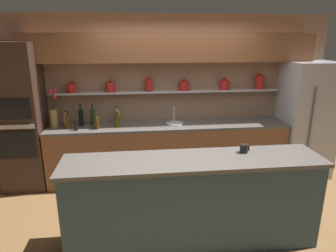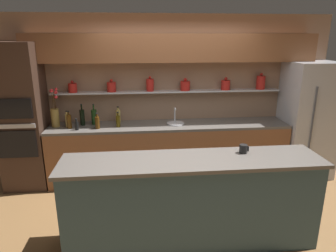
{
  "view_description": "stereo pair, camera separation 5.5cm",
  "coord_description": "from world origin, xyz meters",
  "px_view_note": "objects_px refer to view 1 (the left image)",
  "views": [
    {
      "loc": [
        -0.6,
        -3.28,
        2.26
      ],
      "look_at": [
        -0.18,
        0.41,
        1.14
      ],
      "focal_mm": 32.0,
      "sensor_mm": 36.0,
      "label": 1
    },
    {
      "loc": [
        -0.55,
        -3.29,
        2.26
      ],
      "look_at": [
        -0.18,
        0.41,
        1.14
      ],
      "focal_mm": 32.0,
      "sensor_mm": 36.0,
      "label": 2
    }
  ],
  "objects_px": {
    "refrigerator": "(306,119)",
    "coffee_mug": "(244,148)",
    "bottle_sauce_2": "(67,119)",
    "bottle_wine_4": "(81,117)",
    "bottle_sauce_6": "(76,126)",
    "oven_tower": "(21,118)",
    "bottle_spirit_0": "(66,121)",
    "flower_vase": "(54,115)",
    "sink_fixture": "(175,122)",
    "bottle_spirit_5": "(117,116)",
    "bottle_wine_7": "(93,117)",
    "bottle_oil_3": "(117,121)",
    "bottle_spirit_8": "(68,122)",
    "bottle_spirit_1": "(96,123)"
  },
  "relations": [
    {
      "from": "sink_fixture",
      "to": "refrigerator",
      "type": "bearing_deg",
      "value": -1.29
    },
    {
      "from": "flower_vase",
      "to": "bottle_wine_7",
      "type": "distance_m",
      "value": 0.58
    },
    {
      "from": "refrigerator",
      "to": "bottle_spirit_5",
      "type": "xyz_separation_m",
      "value": [
        -3.09,
        0.23,
        0.09
      ]
    },
    {
      "from": "bottle_oil_3",
      "to": "coffee_mug",
      "type": "height_order",
      "value": "bottle_oil_3"
    },
    {
      "from": "refrigerator",
      "to": "bottle_spirit_5",
      "type": "distance_m",
      "value": 3.1
    },
    {
      "from": "bottle_spirit_5",
      "to": "bottle_wine_7",
      "type": "relative_size",
      "value": 0.81
    },
    {
      "from": "oven_tower",
      "to": "flower_vase",
      "type": "bearing_deg",
      "value": 7.29
    },
    {
      "from": "bottle_wine_4",
      "to": "bottle_spirit_0",
      "type": "bearing_deg",
      "value": -162.63
    },
    {
      "from": "refrigerator",
      "to": "bottle_sauce_2",
      "type": "relative_size",
      "value": 9.71
    },
    {
      "from": "bottle_oil_3",
      "to": "bottle_sauce_6",
      "type": "xyz_separation_m",
      "value": [
        -0.61,
        -0.09,
        -0.02
      ]
    },
    {
      "from": "sink_fixture",
      "to": "bottle_wine_7",
      "type": "relative_size",
      "value": 0.84
    },
    {
      "from": "oven_tower",
      "to": "bottle_sauce_6",
      "type": "bearing_deg",
      "value": -10.76
    },
    {
      "from": "flower_vase",
      "to": "sink_fixture",
      "type": "xyz_separation_m",
      "value": [
        1.85,
        -0.05,
        -0.17
      ]
    },
    {
      "from": "bottle_oil_3",
      "to": "bottle_spirit_8",
      "type": "distance_m",
      "value": 0.73
    },
    {
      "from": "bottle_spirit_5",
      "to": "bottle_wine_7",
      "type": "height_order",
      "value": "bottle_wine_7"
    },
    {
      "from": "bottle_sauce_2",
      "to": "bottle_oil_3",
      "type": "distance_m",
      "value": 0.83
    },
    {
      "from": "bottle_spirit_1",
      "to": "bottle_spirit_8",
      "type": "xyz_separation_m",
      "value": [
        -0.42,
        0.06,
        0.01
      ]
    },
    {
      "from": "refrigerator",
      "to": "bottle_sauce_6",
      "type": "relative_size",
      "value": 10.67
    },
    {
      "from": "bottle_oil_3",
      "to": "bottle_wine_4",
      "type": "height_order",
      "value": "bottle_wine_4"
    },
    {
      "from": "bottle_wine_4",
      "to": "coffee_mug",
      "type": "relative_size",
      "value": 3.2
    },
    {
      "from": "oven_tower",
      "to": "bottle_spirit_5",
      "type": "xyz_separation_m",
      "value": [
        1.4,
        0.19,
        -0.06
      ]
    },
    {
      "from": "refrigerator",
      "to": "bottle_spirit_5",
      "type": "height_order",
      "value": "refrigerator"
    },
    {
      "from": "refrigerator",
      "to": "sink_fixture",
      "type": "relative_size",
      "value": 6.8
    },
    {
      "from": "bottle_wine_7",
      "to": "bottle_wine_4",
      "type": "bearing_deg",
      "value": -169.37
    },
    {
      "from": "refrigerator",
      "to": "coffee_mug",
      "type": "distance_m",
      "value": 2.22
    },
    {
      "from": "flower_vase",
      "to": "bottle_spirit_0",
      "type": "relative_size",
      "value": 2.4
    },
    {
      "from": "bottle_spirit_0",
      "to": "bottle_spirit_8",
      "type": "height_order",
      "value": "bottle_spirit_8"
    },
    {
      "from": "bottle_wine_4",
      "to": "coffee_mug",
      "type": "height_order",
      "value": "bottle_wine_4"
    },
    {
      "from": "oven_tower",
      "to": "bottle_spirit_0",
      "type": "distance_m",
      "value": 0.64
    },
    {
      "from": "bottle_sauce_2",
      "to": "bottle_wine_4",
      "type": "relative_size",
      "value": 0.57
    },
    {
      "from": "bottle_spirit_5",
      "to": "bottle_wine_7",
      "type": "distance_m",
      "value": 0.38
    },
    {
      "from": "sink_fixture",
      "to": "bottle_wine_7",
      "type": "bearing_deg",
      "value": 174.87
    },
    {
      "from": "bottle_spirit_1",
      "to": "bottle_wine_4",
      "type": "relative_size",
      "value": 0.71
    },
    {
      "from": "bottle_spirit_0",
      "to": "bottle_spirit_1",
      "type": "relative_size",
      "value": 1.04
    },
    {
      "from": "sink_fixture",
      "to": "bottle_sauce_6",
      "type": "relative_size",
      "value": 1.57
    },
    {
      "from": "bottle_spirit_5",
      "to": "bottle_wine_4",
      "type": "bearing_deg",
      "value": -170.18
    },
    {
      "from": "oven_tower",
      "to": "sink_fixture",
      "type": "height_order",
      "value": "oven_tower"
    },
    {
      "from": "sink_fixture",
      "to": "bottle_spirit_5",
      "type": "bearing_deg",
      "value": 168.98
    },
    {
      "from": "refrigerator",
      "to": "coffee_mug",
      "type": "relative_size",
      "value": 17.66
    },
    {
      "from": "bottle_spirit_0",
      "to": "bottle_oil_3",
      "type": "xyz_separation_m",
      "value": [
        0.78,
        -0.09,
        -0.01
      ]
    },
    {
      "from": "sink_fixture",
      "to": "bottle_oil_3",
      "type": "distance_m",
      "value": 0.9
    },
    {
      "from": "bottle_oil_3",
      "to": "bottle_wine_4",
      "type": "distance_m",
      "value": 0.58
    },
    {
      "from": "bottle_sauce_6",
      "to": "oven_tower",
      "type": "bearing_deg",
      "value": 169.24
    },
    {
      "from": "sink_fixture",
      "to": "bottle_sauce_2",
      "type": "distance_m",
      "value": 1.7
    },
    {
      "from": "bottle_sauce_2",
      "to": "coffee_mug",
      "type": "height_order",
      "value": "coffee_mug"
    },
    {
      "from": "bottle_spirit_0",
      "to": "bottle_spirit_8",
      "type": "xyz_separation_m",
      "value": [
        0.04,
        -0.08,
        0.01
      ]
    },
    {
      "from": "bottle_wine_4",
      "to": "bottle_spirit_8",
      "type": "height_order",
      "value": "bottle_wine_4"
    },
    {
      "from": "bottle_wine_4",
      "to": "bottle_spirit_5",
      "type": "relative_size",
      "value": 1.28
    },
    {
      "from": "bottle_spirit_5",
      "to": "bottle_spirit_1",
      "type": "bearing_deg",
      "value": -133.81
    },
    {
      "from": "bottle_wine_4",
      "to": "bottle_sauce_6",
      "type": "bearing_deg",
      "value": -100.18
    }
  ]
}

